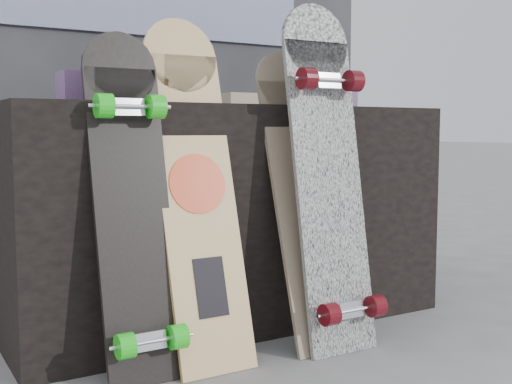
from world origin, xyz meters
TOP-DOWN VIEW (x-y plane):
  - ground at (0.00, 0.00)m, footprint 60.00×60.00m
  - vendor_table at (0.00, 0.50)m, footprint 1.60×0.60m
  - booth at (0.00, 1.35)m, footprint 2.40×0.22m
  - merch_box_purple at (-0.51, 0.46)m, footprint 0.18×0.12m
  - merch_box_small at (0.44, 0.42)m, footprint 0.14×0.14m
  - merch_box_flat at (0.18, 0.62)m, footprint 0.22×0.10m
  - longboard_geisha at (-0.28, 0.17)m, footprint 0.25×0.31m
  - longboard_celtic at (0.10, 0.15)m, footprint 0.22×0.30m
  - longboard_cascadia at (0.15, 0.06)m, footprint 0.26×0.28m
  - skateboard_dark at (-0.49, 0.14)m, footprint 0.22×0.29m

SIDE VIEW (x-z plane):
  - ground at x=0.00m, z-range 0.00..0.00m
  - vendor_table at x=0.00m, z-range 0.00..0.80m
  - skateboard_dark at x=-0.49m, z-range 0.02..1.02m
  - longboard_celtic at x=0.10m, z-range 0.03..1.02m
  - longboard_geisha at x=-0.28m, z-range 0.03..1.10m
  - longboard_cascadia at x=0.15m, z-range 0.02..1.15m
  - merch_box_flat at x=0.18m, z-range 0.80..0.86m
  - merch_box_purple at x=-0.51m, z-range 0.80..0.90m
  - merch_box_small at x=0.44m, z-range 0.80..0.92m
  - booth at x=0.00m, z-range 0.00..2.20m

